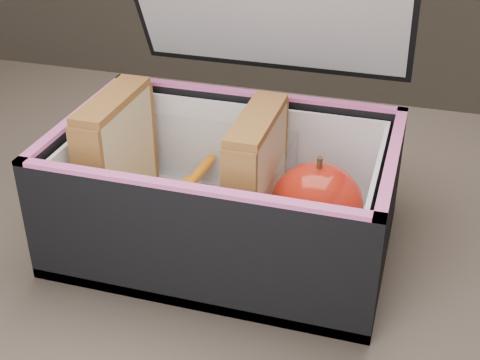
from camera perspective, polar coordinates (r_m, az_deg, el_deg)
name	(u,v)px	position (r m, az deg, el deg)	size (l,w,h in m)	color
kitchen_table	(282,348)	(0.66, 3.64, -14.09)	(1.20, 0.80, 0.75)	brown
lunch_bag	(228,182)	(0.60, -1.05, -0.17)	(0.29, 0.28, 0.28)	black
plastic_tub	(186,186)	(0.62, -4.64, -0.56)	(0.18, 0.13, 0.08)	white
sandwich_left	(117,154)	(0.64, -10.44, 2.16)	(0.03, 0.11, 0.12)	beige
sandwich_right	(256,175)	(0.59, 1.40, 0.40)	(0.03, 0.11, 0.12)	beige
carrot_sticks	(181,203)	(0.63, -5.05, -1.94)	(0.05, 0.14, 0.03)	orange
paper_napkin	(319,241)	(0.61, 6.74, -5.22)	(0.08, 0.08, 0.01)	white
red_apple	(317,205)	(0.58, 6.57, -2.11)	(0.10, 0.10, 0.08)	maroon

